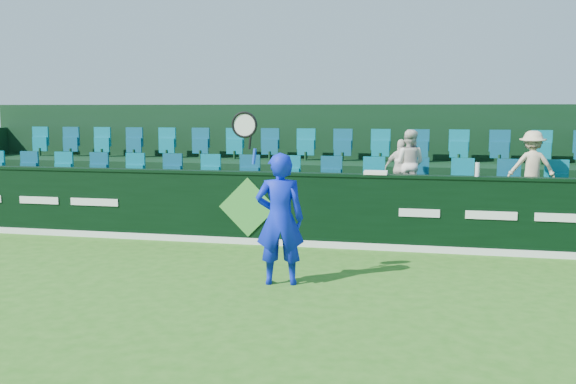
% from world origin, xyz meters
% --- Properties ---
extents(ground, '(60.00, 60.00, 0.00)m').
position_xyz_m(ground, '(0.00, 0.00, 0.00)').
color(ground, '#2A6B19').
rests_on(ground, ground).
extents(sponsor_hoarding, '(16.00, 0.25, 1.35)m').
position_xyz_m(sponsor_hoarding, '(0.00, 4.00, 0.67)').
color(sponsor_hoarding, black).
rests_on(sponsor_hoarding, ground).
extents(stand_tier_front, '(16.00, 2.00, 0.80)m').
position_xyz_m(stand_tier_front, '(0.00, 5.10, 0.40)').
color(stand_tier_front, black).
rests_on(stand_tier_front, ground).
extents(stand_tier_back, '(16.00, 1.80, 1.30)m').
position_xyz_m(stand_tier_back, '(0.00, 7.00, 0.65)').
color(stand_tier_back, black).
rests_on(stand_tier_back, ground).
extents(stand_rear, '(16.00, 4.10, 2.60)m').
position_xyz_m(stand_rear, '(0.00, 7.44, 1.22)').
color(stand_rear, black).
rests_on(stand_rear, ground).
extents(seat_row_front, '(13.50, 0.50, 0.60)m').
position_xyz_m(seat_row_front, '(0.00, 5.50, 1.10)').
color(seat_row_front, '#086F83').
rests_on(seat_row_front, stand_tier_front).
extents(seat_row_back, '(13.50, 0.50, 0.60)m').
position_xyz_m(seat_row_back, '(0.00, 7.30, 1.60)').
color(seat_row_back, '#086F83').
rests_on(seat_row_back, stand_tier_back).
extents(tennis_player, '(1.08, 0.58, 2.49)m').
position_xyz_m(tennis_player, '(1.17, 1.40, 0.96)').
color(tennis_player, '#0C1FD1').
rests_on(tennis_player, ground).
extents(spectator_left, '(0.72, 0.61, 1.31)m').
position_xyz_m(spectator_left, '(2.87, 5.12, 1.45)').
color(spectator_left, silver).
rests_on(spectator_left, stand_tier_front).
extents(spectator_middle, '(0.70, 0.43, 1.12)m').
position_xyz_m(spectator_middle, '(2.73, 5.12, 1.36)').
color(spectator_middle, white).
rests_on(spectator_middle, stand_tier_front).
extents(spectator_right, '(0.86, 0.52, 1.30)m').
position_xyz_m(spectator_right, '(5.11, 5.12, 1.45)').
color(spectator_right, beige).
rests_on(spectator_right, stand_tier_front).
extents(towel, '(0.41, 0.26, 0.06)m').
position_xyz_m(towel, '(2.33, 4.00, 1.38)').
color(towel, white).
rests_on(towel, sponsor_hoarding).
extents(drinks_bottle, '(0.08, 0.08, 0.24)m').
position_xyz_m(drinks_bottle, '(4.05, 4.00, 1.47)').
color(drinks_bottle, silver).
rests_on(drinks_bottle, sponsor_hoarding).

